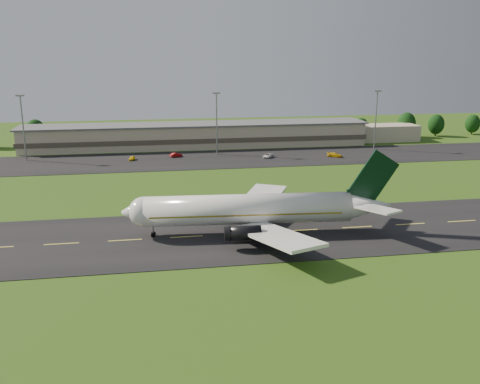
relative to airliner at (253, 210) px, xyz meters
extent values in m
plane|color=#2A4B12|center=(-1.36, 0.06, -4.66)|extent=(360.00, 360.00, 0.00)
cube|color=black|center=(-1.36, 0.06, -4.61)|extent=(220.00, 30.00, 0.10)
cube|color=black|center=(-1.36, 72.06, -4.61)|extent=(260.00, 30.00, 0.10)
cylinder|color=white|center=(-0.85, 0.06, 0.14)|extent=(38.31, 8.42, 5.60)
sphere|color=white|center=(-19.80, 1.48, 0.14)|extent=(5.60, 5.60, 5.60)
cone|color=white|center=(-21.79, 1.63, 0.14)|extent=(4.39, 5.66, 5.38)
cone|color=white|center=(21.58, -1.62, 0.14)|extent=(9.38, 6.15, 5.49)
cube|color=olive|center=(-1.35, 0.10, -0.21)|extent=(35.32, 8.24, 0.28)
cube|color=black|center=(-20.40, 1.53, 0.69)|extent=(2.22, 3.14, 0.65)
cube|color=white|center=(1.82, -11.17, -1.36)|extent=(12.99, 20.22, 2.20)
cube|color=white|center=(3.46, 10.77, -1.36)|extent=(15.16, 20.03, 2.20)
cube|color=white|center=(21.21, -6.60, 1.04)|extent=(7.08, 9.39, 0.91)
cube|color=white|center=(21.96, 3.37, 1.04)|extent=(7.92, 9.32, 0.91)
cube|color=black|center=(20.09, -1.51, 1.94)|extent=(5.03, 0.92, 3.00)
cube|color=black|center=(22.58, -1.69, 5.64)|extent=(9.44, 1.15, 10.55)
cylinder|color=black|center=(-2.95, -7.80, -1.76)|extent=(5.79, 3.11, 2.70)
cylinder|color=black|center=(-1.75, 8.15, -1.76)|extent=(5.79, 3.11, 2.70)
cube|color=#C2B494|center=(-1.36, 96.06, -0.66)|extent=(120.00, 15.00, 8.00)
cube|color=#4C4438|center=(-1.36, 96.06, -1.46)|extent=(121.00, 15.40, 1.60)
cube|color=#595B60|center=(-1.36, 96.06, 3.49)|extent=(122.00, 16.00, 0.50)
cube|color=#C2B494|center=(68.64, 98.06, -1.66)|extent=(28.00, 11.00, 6.00)
cylinder|color=gray|center=(-56.36, 80.06, 5.34)|extent=(0.44, 0.44, 20.00)
cube|color=gray|center=(-56.36, 80.06, 15.44)|extent=(2.40, 1.20, 0.50)
cylinder|color=gray|center=(3.64, 80.06, 5.34)|extent=(0.44, 0.44, 20.00)
cube|color=gray|center=(3.64, 80.06, 15.44)|extent=(2.40, 1.20, 0.50)
cylinder|color=gray|center=(58.64, 80.06, 5.34)|extent=(0.44, 0.44, 20.00)
cube|color=gray|center=(58.64, 80.06, 15.44)|extent=(2.40, 1.20, 0.50)
cylinder|color=black|center=(-58.34, 107.45, -3.14)|extent=(0.56, 0.56, 3.04)
ellipsoid|color=black|center=(-58.34, 107.45, 0.57)|extent=(7.09, 7.09, 8.86)
cylinder|color=black|center=(-33.66, 107.20, -3.46)|extent=(0.56, 0.56, 2.40)
ellipsoid|color=black|center=(-33.66, 107.20, -0.52)|extent=(5.61, 5.61, 7.01)
cylinder|color=black|center=(42.82, 106.63, -3.37)|extent=(0.56, 0.56, 2.59)
ellipsoid|color=black|center=(42.82, 106.63, -0.21)|extent=(6.04, 6.04, 7.54)
cylinder|color=black|center=(63.86, 105.18, -3.41)|extent=(0.56, 0.56, 2.51)
ellipsoid|color=black|center=(63.86, 105.18, -0.34)|extent=(5.85, 5.85, 7.32)
cylinder|color=black|center=(82.85, 105.08, -3.12)|extent=(0.56, 0.56, 3.08)
ellipsoid|color=black|center=(82.85, 105.08, 0.64)|extent=(7.18, 7.18, 8.98)
cylinder|color=black|center=(95.64, 105.05, -3.29)|extent=(0.56, 0.56, 2.75)
ellipsoid|color=black|center=(95.64, 105.05, 0.07)|extent=(6.41, 6.41, 8.01)
cylinder|color=black|center=(112.94, 106.98, -3.38)|extent=(0.56, 0.56, 2.56)
ellipsoid|color=black|center=(112.94, 106.98, -0.25)|extent=(5.97, 5.97, 7.47)
imported|color=yellow|center=(-23.88, 74.85, -3.96)|extent=(2.16, 3.76, 1.20)
imported|color=#9A0A0B|center=(-10.01, 77.71, -3.90)|extent=(4.25, 2.95, 1.33)
imported|color=silver|center=(19.11, 71.65, -3.93)|extent=(4.36, 4.93, 1.27)
imported|color=gold|center=(40.44, 68.92, -3.85)|extent=(5.10, 4.47, 1.41)
camera|label=1|loc=(-18.32, -92.77, 28.19)|focal=40.00mm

